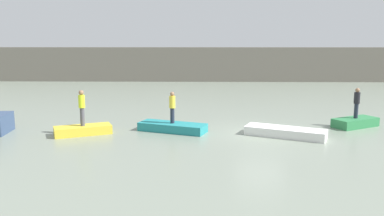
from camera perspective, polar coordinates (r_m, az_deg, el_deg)
The scene contains 9 objects.
ground_plane at distance 20.43m, azimuth 9.99°, elevation -3.75°, with size 120.00×120.00×0.00m, color gray.
embankment_wall at distance 45.67m, azimuth 5.17°, elevation 6.37°, with size 80.00×1.20×3.95m, color #666056.
rowboat_yellow at distance 20.73m, azimuth -15.65°, elevation -3.13°, with size 2.82×1.05×0.45m, color gold.
rowboat_teal at distance 20.65m, azimuth -2.88°, elevation -2.82°, with size 3.57×1.20×0.45m, color teal.
rowboat_white at distance 20.07m, azimuth 13.47°, elevation -3.46°, with size 3.94×1.19×0.45m, color white.
rowboat_green at distance 23.52m, azimuth 22.76°, elevation -1.96°, with size 2.63×1.12×0.49m, color #2D7F47.
person_dark_shirt at distance 23.32m, azimuth 22.96°, elevation 0.89°, with size 0.32×0.32×1.68m.
person_yellow_shirt at distance 20.43m, azimuth -2.91°, elevation 0.31°, with size 0.32×0.32×1.66m.
person_hiviz_shirt at distance 20.49m, azimuth -15.82°, elevation 0.30°, with size 0.32×0.32×1.83m.
Camera 1 is at (-3.12, -19.62, 4.78)m, focal length 36.46 mm.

